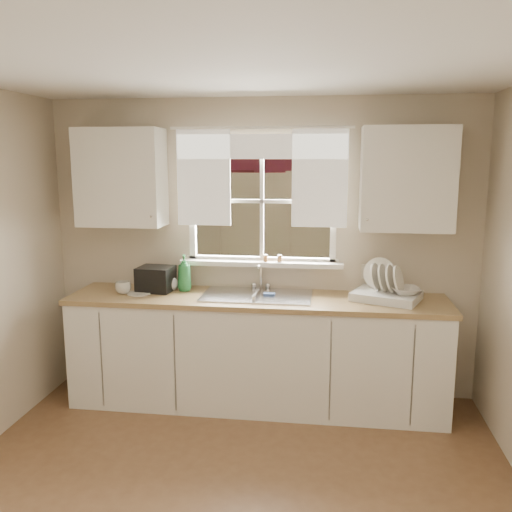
# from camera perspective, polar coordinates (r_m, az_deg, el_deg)

# --- Properties ---
(room_walls) EXTENTS (3.62, 4.02, 2.50)m
(room_walls) POSITION_cam_1_polar(r_m,az_deg,el_deg) (2.62, -5.10, -7.01)
(room_walls) COLOR beige
(room_walls) RESTS_ON ground
(ceiling) EXTENTS (3.60, 4.00, 0.02)m
(ceiling) POSITION_cam_1_polar(r_m,az_deg,el_deg) (2.60, -5.24, 21.03)
(ceiling) COLOR silver
(ceiling) RESTS_ON room_walls
(window) EXTENTS (1.38, 0.16, 1.06)m
(window) POSITION_cam_1_polar(r_m,az_deg,el_deg) (4.56, 0.59, 3.70)
(window) COLOR white
(window) RESTS_ON room_walls
(curtains) EXTENTS (1.50, 0.03, 0.81)m
(curtains) POSITION_cam_1_polar(r_m,az_deg,el_deg) (4.48, 0.52, 9.32)
(curtains) COLOR white
(curtains) RESTS_ON room_walls
(base_cabinets) EXTENTS (3.00, 0.62, 0.87)m
(base_cabinets) POSITION_cam_1_polar(r_m,az_deg,el_deg) (4.50, 0.05, -10.19)
(base_cabinets) COLOR white
(base_cabinets) RESTS_ON ground
(countertop) EXTENTS (3.04, 0.65, 0.04)m
(countertop) POSITION_cam_1_polar(r_m,az_deg,el_deg) (4.36, 0.05, -4.58)
(countertop) COLOR #987A4C
(countertop) RESTS_ON base_cabinets
(upper_cabinet_left) EXTENTS (0.70, 0.33, 0.80)m
(upper_cabinet_left) POSITION_cam_1_polar(r_m,az_deg,el_deg) (4.65, -14.02, 8.02)
(upper_cabinet_left) COLOR white
(upper_cabinet_left) RESTS_ON room_walls
(upper_cabinet_right) EXTENTS (0.70, 0.33, 0.80)m
(upper_cabinet_right) POSITION_cam_1_polar(r_m,az_deg,el_deg) (4.36, 15.60, 7.81)
(upper_cabinet_right) COLOR white
(upper_cabinet_right) RESTS_ON room_walls
(wall_outlet) EXTENTS (0.08, 0.01, 0.12)m
(wall_outlet) POSITION_cam_1_polar(r_m,az_deg,el_deg) (4.59, 11.53, -1.61)
(wall_outlet) COLOR beige
(wall_outlet) RESTS_ON room_walls
(sill_jars) EXTENTS (0.16, 0.04, 0.06)m
(sill_jars) POSITION_cam_1_polar(r_m,az_deg,el_deg) (4.54, 1.74, -0.25)
(sill_jars) COLOR brown
(sill_jars) RESTS_ON window
(backyard) EXTENTS (20.00, 10.00, 6.13)m
(backyard) POSITION_cam_1_polar(r_m,az_deg,el_deg) (11.01, 8.14, 17.83)
(backyard) COLOR #335421
(backyard) RESTS_ON ground
(sink) EXTENTS (0.88, 0.52, 0.40)m
(sink) POSITION_cam_1_polar(r_m,az_deg,el_deg) (4.41, 0.11, -5.13)
(sink) COLOR #B7B7BC
(sink) RESTS_ON countertop
(dish_rack) EXTENTS (0.59, 0.53, 0.31)m
(dish_rack) POSITION_cam_1_polar(r_m,az_deg,el_deg) (4.38, 13.54, -3.65)
(dish_rack) COLOR silver
(dish_rack) RESTS_ON countertop
(bowl) EXTENTS (0.25, 0.25, 0.05)m
(bowl) POSITION_cam_1_polar(r_m,az_deg,el_deg) (4.34, 15.43, -3.52)
(bowl) COLOR beige
(bowl) RESTS_ON dish_rack
(soap_bottle_a) EXTENTS (0.15, 0.15, 0.30)m
(soap_bottle_a) POSITION_cam_1_polar(r_m,az_deg,el_deg) (4.57, -7.55, -1.77)
(soap_bottle_a) COLOR #2A8041
(soap_bottle_a) RESTS_ON countertop
(soap_bottle_b) EXTENTS (0.10, 0.10, 0.18)m
(soap_bottle_b) POSITION_cam_1_polar(r_m,az_deg,el_deg) (4.71, -12.04, -2.31)
(soap_bottle_b) COLOR blue
(soap_bottle_b) RESTS_ON countertop
(soap_bottle_c) EXTENTS (0.16, 0.16, 0.16)m
(soap_bottle_c) POSITION_cam_1_polar(r_m,az_deg,el_deg) (4.62, -8.93, -2.62)
(soap_bottle_c) COLOR beige
(soap_bottle_c) RESTS_ON countertop
(saucer) EXTENTS (0.19, 0.19, 0.01)m
(saucer) POSITION_cam_1_polar(r_m,az_deg,el_deg) (4.55, -12.21, -3.86)
(saucer) COLOR beige
(saucer) RESTS_ON countertop
(cup) EXTENTS (0.15, 0.15, 0.10)m
(cup) POSITION_cam_1_polar(r_m,az_deg,el_deg) (4.58, -13.81, -3.25)
(cup) COLOR beige
(cup) RESTS_ON countertop
(black_appliance) EXTENTS (0.30, 0.27, 0.21)m
(black_appliance) POSITION_cam_1_polar(r_m,az_deg,el_deg) (4.61, -10.50, -2.39)
(black_appliance) COLOR black
(black_appliance) RESTS_ON countertop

